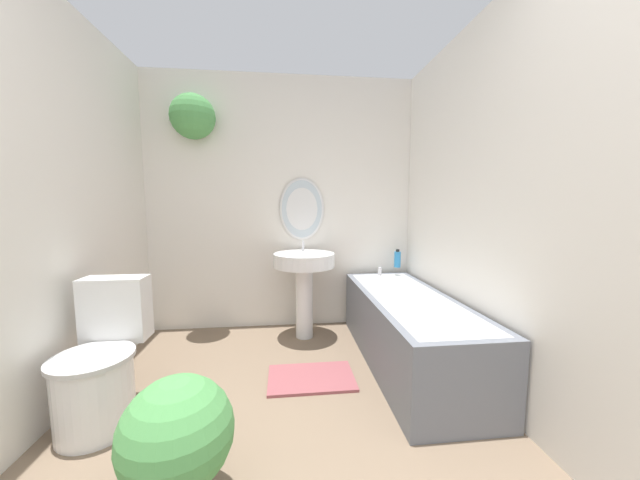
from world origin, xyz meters
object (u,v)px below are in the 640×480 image
(pedestal_sink, at_px, (304,273))
(bathtub, at_px, (407,328))
(shampoo_bottle, at_px, (397,259))
(potted_plant, at_px, (178,437))
(toilet, at_px, (101,367))

(pedestal_sink, bearing_deg, bathtub, -37.31)
(shampoo_bottle, bearing_deg, bathtub, -103.41)
(pedestal_sink, height_order, shampoo_bottle, pedestal_sink)
(potted_plant, bearing_deg, bathtub, 38.26)
(bathtub, xyz_separation_m, potted_plant, (-1.33, -1.05, 0.04))
(pedestal_sink, relative_size, bathtub, 0.52)
(toilet, xyz_separation_m, bathtub, (1.92, 0.45, -0.04))
(bathtub, xyz_separation_m, shampoo_bottle, (0.17, 0.72, 0.40))
(bathtub, relative_size, potted_plant, 3.07)
(bathtub, distance_m, potted_plant, 1.70)
(shampoo_bottle, xyz_separation_m, potted_plant, (-1.50, -1.77, -0.36))
(toilet, relative_size, shampoo_bottle, 4.39)
(toilet, relative_size, bathtub, 0.46)
(toilet, height_order, bathtub, toilet)
(potted_plant, bearing_deg, shampoo_bottle, 49.68)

